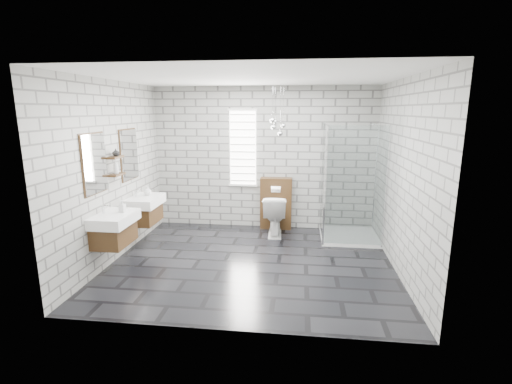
% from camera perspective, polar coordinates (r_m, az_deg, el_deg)
% --- Properties ---
extents(floor, '(4.20, 3.60, 0.02)m').
position_cam_1_polar(floor, '(5.74, -0.67, -10.82)').
color(floor, black).
rests_on(floor, ground).
extents(ceiling, '(4.20, 3.60, 0.02)m').
position_cam_1_polar(ceiling, '(5.29, -0.75, 17.34)').
color(ceiling, white).
rests_on(ceiling, wall_back).
extents(wall_back, '(4.20, 0.02, 2.70)m').
position_cam_1_polar(wall_back, '(7.13, 1.20, 5.15)').
color(wall_back, '#A3A39E').
rests_on(wall_back, floor).
extents(wall_front, '(4.20, 0.02, 2.70)m').
position_cam_1_polar(wall_front, '(3.60, -4.48, -2.26)').
color(wall_front, '#A3A39E').
rests_on(wall_front, floor).
extents(wall_left, '(0.02, 3.60, 2.70)m').
position_cam_1_polar(wall_left, '(6.00, -21.14, 2.90)').
color(wall_left, '#A3A39E').
rests_on(wall_left, floor).
extents(wall_right, '(0.02, 3.60, 2.70)m').
position_cam_1_polar(wall_right, '(5.49, 21.70, 2.03)').
color(wall_right, '#A3A39E').
rests_on(wall_right, floor).
extents(vanity_left, '(0.47, 0.70, 1.57)m').
position_cam_1_polar(vanity_left, '(5.58, -21.31, -4.06)').
color(vanity_left, '#462D15').
rests_on(vanity_left, wall_left).
extents(vanity_right, '(0.47, 0.70, 1.57)m').
position_cam_1_polar(vanity_right, '(6.48, -17.03, -1.49)').
color(vanity_right, '#462D15').
rests_on(vanity_right, wall_left).
extents(shelf_lower, '(0.14, 0.30, 0.03)m').
position_cam_1_polar(shelf_lower, '(5.92, -20.66, 2.53)').
color(shelf_lower, '#462D15').
rests_on(shelf_lower, wall_left).
extents(shelf_upper, '(0.14, 0.30, 0.03)m').
position_cam_1_polar(shelf_upper, '(5.89, -20.85, 5.02)').
color(shelf_upper, '#462D15').
rests_on(shelf_upper, wall_left).
extents(window, '(0.56, 0.05, 1.48)m').
position_cam_1_polar(window, '(7.13, -2.04, 6.77)').
color(window, white).
rests_on(window, wall_back).
extents(cistern_panel, '(0.60, 0.20, 1.00)m').
position_cam_1_polar(cistern_panel, '(7.16, 3.09, -1.76)').
color(cistern_panel, '#462D15').
rests_on(cistern_panel, floor).
extents(flush_plate, '(0.18, 0.01, 0.12)m').
position_cam_1_polar(flush_plate, '(6.99, 3.06, 0.42)').
color(flush_plate, silver).
rests_on(flush_plate, cistern_panel).
extents(shower_enclosure, '(1.00, 1.00, 2.03)m').
position_cam_1_polar(shower_enclosure, '(6.70, 13.53, -3.08)').
color(shower_enclosure, white).
rests_on(shower_enclosure, floor).
extents(pendant_cluster, '(0.27, 0.27, 0.88)m').
position_cam_1_polar(pendant_cluster, '(6.60, 3.23, 10.26)').
color(pendant_cluster, silver).
rests_on(pendant_cluster, ceiling).
extents(toilet, '(0.45, 0.75, 0.75)m').
position_cam_1_polar(toilet, '(6.84, 2.87, -3.54)').
color(toilet, white).
rests_on(toilet, floor).
extents(soap_bottle_a, '(0.08, 0.08, 0.17)m').
position_cam_1_polar(soap_bottle_a, '(5.56, -19.90, -2.08)').
color(soap_bottle_a, '#B2B2B2').
rests_on(soap_bottle_a, vanity_left).
extents(soap_bottle_b, '(0.15, 0.15, 0.16)m').
position_cam_1_polar(soap_bottle_b, '(6.52, -16.35, 0.19)').
color(soap_bottle_b, '#B2B2B2').
rests_on(soap_bottle_b, vanity_right).
extents(soap_bottle_c, '(0.09, 0.09, 0.20)m').
position_cam_1_polar(soap_bottle_c, '(5.88, -20.77, 3.59)').
color(soap_bottle_c, '#B2B2B2').
rests_on(soap_bottle_c, shelf_lower).
extents(vase, '(0.14, 0.14, 0.11)m').
position_cam_1_polar(vase, '(5.89, -20.75, 5.72)').
color(vase, '#B2B2B2').
rests_on(vase, shelf_upper).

